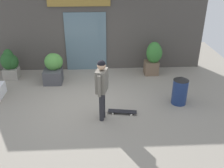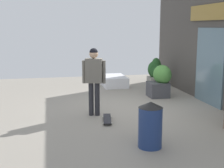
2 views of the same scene
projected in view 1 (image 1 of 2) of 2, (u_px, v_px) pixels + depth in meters
name	position (u px, v px, depth m)	size (l,w,h in m)	color
ground_plane	(88.00, 103.00, 8.07)	(12.00, 12.00, 0.00)	gray
building_facade	(88.00, 20.00, 9.71)	(8.93, 0.31, 3.92)	#4C4742
skateboarder	(102.00, 84.00, 6.81)	(0.36, 0.59, 1.77)	#28282D
skateboard	(122.00, 111.00, 7.51)	(0.86, 0.33, 0.08)	black
planter_box_left	(153.00, 56.00, 9.72)	(0.65, 0.56, 1.29)	brown
planter_box_right	(54.00, 67.00, 9.18)	(0.69, 0.73, 1.07)	#47474C
planter_box_mid	(10.00, 63.00, 9.45)	(0.61, 0.58, 1.13)	gray
trash_bin	(180.00, 90.00, 7.86)	(0.47, 0.47, 0.91)	navy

